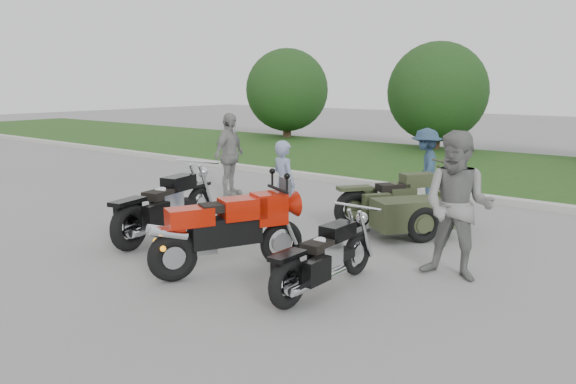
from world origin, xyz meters
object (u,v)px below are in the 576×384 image
Objects in this scene: person_stripe at (284,184)px; person_denim at (426,168)px; cruiser_left at (163,209)px; cruiser_right at (322,260)px; cruiser_sidecar at (407,208)px; person_back at (229,155)px; sportbike_red at (226,229)px; person_grey at (458,206)px.

person_stripe is 0.95× the size of person_denim.
cruiser_left reaches higher than cruiser_right.
person_denim is (-0.68, 2.14, 0.37)m from cruiser_sidecar.
sportbike_red is at bearing -150.20° from person_back.
person_stripe is (-2.40, 2.22, 0.37)m from cruiser_right.
cruiser_left is 1.55× the size of person_denim.
person_back is (-1.62, 3.21, 0.44)m from cruiser_left.
cruiser_sidecar is (3.02, 2.78, -0.05)m from cruiser_left.
cruiser_sidecar is at bearing -7.74° from person_denim.
person_grey is at bearing -11.25° from cruiser_sidecar.
sportbike_red is 1.27× the size of person_denim.
cruiser_sidecar is 2.27m from person_denim.
sportbike_red is 1.11× the size of person_back.
person_stripe is (-0.98, 2.45, 0.16)m from sportbike_red.
sportbike_red is at bearing -70.84° from cruiser_sidecar.
person_back reaches higher than cruiser_sidecar.
person_stripe is (1.07, 1.85, 0.27)m from cruiser_left.
sportbike_red is 2.13m from cruiser_left.
sportbike_red is at bearing -27.95° from cruiser_left.
sportbike_red is 1.46m from cruiser_right.
person_denim is at bearing -80.94° from person_back.
cruiser_sidecar is (-0.45, 3.14, 0.04)m from cruiser_right.
cruiser_right is at bearing -131.71° from person_grey.
cruiser_sidecar is at bearing 98.84° from sportbike_red.
cruiser_left is 5.46m from person_denim.
cruiser_left is at bearing 174.08° from cruiser_right.
person_grey is (3.48, -0.69, 0.20)m from person_stripe.
sportbike_red reaches higher than cruiser_right.
person_grey reaches higher than cruiser_right.
cruiser_sidecar reaches higher than cruiser_right.
person_denim is 0.87× the size of person_back.
cruiser_left is (-2.05, 0.59, -0.12)m from sportbike_red.
person_back is at bearing 158.97° from sportbike_red.
sportbike_red is at bearing 130.08° from person_stripe.
person_back is at bearing -8.41° from person_stripe.
cruiser_left is at bearing -167.40° from person_back.
cruiser_right is at bearing -139.24° from person_back.
person_back is (-4.64, 0.43, 0.49)m from cruiser_sidecar.
cruiser_left is at bearing -50.84° from person_denim.
cruiser_left is 1.10× the size of cruiser_sidecar.
person_denim reaches higher than cruiser_sidecar.
cruiser_sidecar is at bearing 30.74° from cruiser_left.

